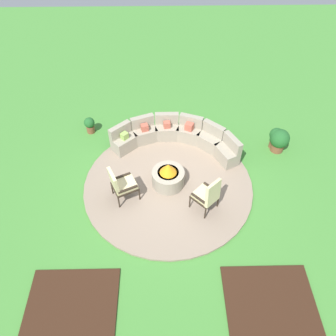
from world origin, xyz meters
TOP-DOWN VIEW (x-y plane):
  - ground_plane at (0.00, 0.00)m, footprint 24.00×24.00m
  - patio_circle at (0.00, 0.00)m, footprint 4.46×4.46m
  - mulch_bed_left at (-2.01, -3.11)m, footprint 1.83×1.47m
  - mulch_bed_right at (2.01, -3.11)m, footprint 1.83×1.47m
  - fire_pit at (0.00, 0.00)m, footprint 0.85×0.85m
  - curved_stone_bench at (0.27, 1.50)m, footprint 3.64×1.64m
  - lounge_chair_front_left at (-1.16, -0.45)m, footprint 0.76×0.72m
  - lounge_chair_front_right at (0.92, -0.83)m, footprint 0.74×0.78m
  - potted_plant_0 at (3.22, 1.29)m, footprint 0.55×0.55m
  - potted_plant_1 at (-2.35, 2.20)m, footprint 0.32×0.32m
  - potted_plant_2 at (3.15, 1.42)m, footprint 0.40×0.40m

SIDE VIEW (x-z plane):
  - ground_plane at x=0.00m, z-range 0.00..0.00m
  - mulch_bed_left at x=-2.01m, z-range 0.00..0.04m
  - mulch_bed_right at x=2.01m, z-range 0.00..0.04m
  - patio_circle at x=0.00m, z-range 0.00..0.06m
  - potted_plant_1 at x=-2.35m, z-range 0.03..0.56m
  - fire_pit at x=0.00m, z-range -0.02..0.71m
  - curved_stone_bench at x=0.27m, z-range -0.02..0.76m
  - potted_plant_0 at x=3.22m, z-range 0.03..0.76m
  - potted_plant_2 at x=3.15m, z-range 0.06..0.73m
  - lounge_chair_front_left at x=-1.16m, z-range 0.08..1.11m
  - lounge_chair_front_right at x=0.92m, z-range 0.08..1.14m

